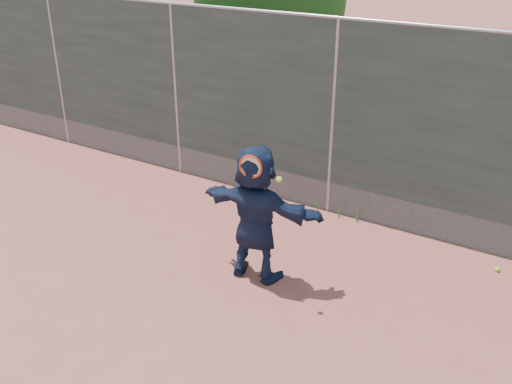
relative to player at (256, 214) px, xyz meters
The scene contains 6 objects.
ground 1.59m from the player, 89.99° to the right, with size 80.00×80.00×0.00m, color #9E4C42.
player is the anchor object (origin of this frame).
ball_ground 3.33m from the player, 33.24° to the left, with size 0.07×0.07×0.07m, color #B5E633.
fence 2.29m from the player, 89.99° to the left, with size 20.00×0.06×3.03m.
swing_action 0.73m from the player, 66.45° to the right, with size 0.61×0.20×0.51m.
weed_clump 2.23m from the player, 81.90° to the left, with size 0.68×0.07×0.30m.
Camera 1 is at (3.32, -4.05, 4.21)m, focal length 40.00 mm.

